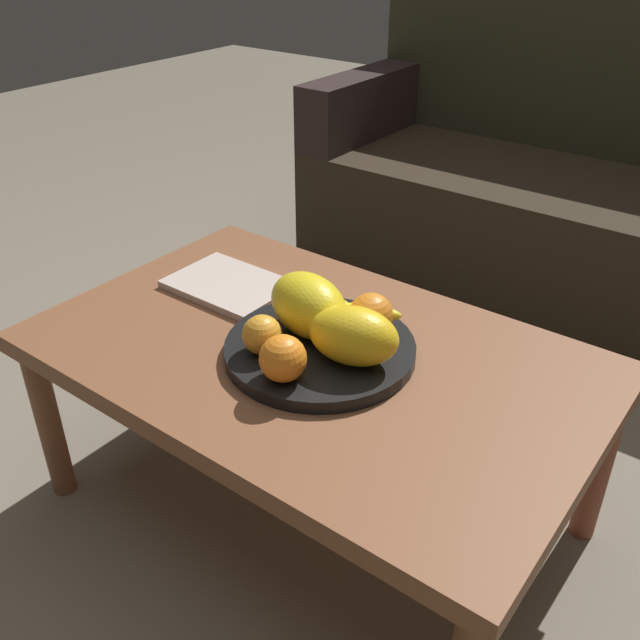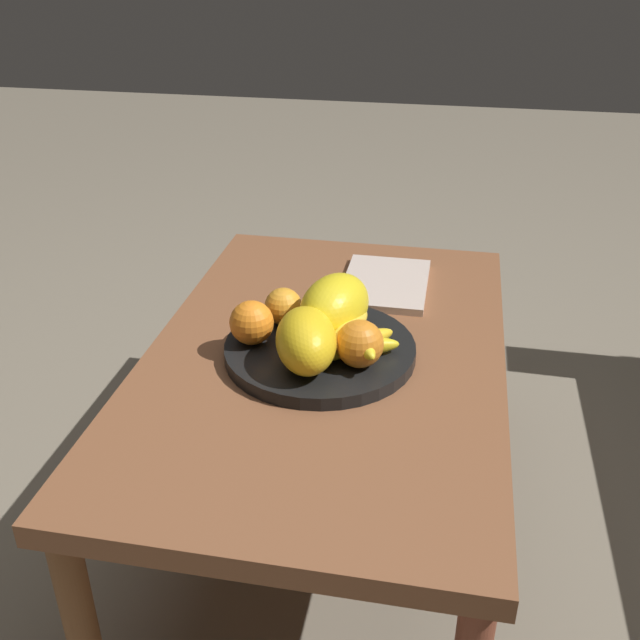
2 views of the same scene
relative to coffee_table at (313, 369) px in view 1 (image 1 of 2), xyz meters
name	(u,v)px [view 1 (image 1 of 2)]	position (x,y,z in m)	size (l,w,h in m)	color
ground_plane	(314,508)	(0.00, 0.00, -0.37)	(8.00, 8.00, 0.00)	#766C5B
coffee_table	(313,369)	(0.00, 0.00, 0.00)	(1.04, 0.66, 0.41)	brown
couch	(581,201)	(0.06, 1.32, -0.06)	(1.70, 0.70, 0.90)	#2D2318
fruit_bowl	(320,349)	(0.02, -0.01, 0.06)	(0.35, 0.35, 0.03)	black
melon_large_front	(354,336)	(0.10, -0.02, 0.12)	(0.16, 0.10, 0.10)	yellow
melon_smaller_beside	(308,305)	(-0.02, 0.01, 0.13)	(0.17, 0.12, 0.12)	yellow
orange_front	(262,335)	(-0.04, -0.09, 0.11)	(0.07, 0.07, 0.07)	orange
orange_left	(371,315)	(0.08, 0.07, 0.11)	(0.08, 0.08, 0.08)	orange
orange_back	(283,358)	(0.04, -0.13, 0.11)	(0.08, 0.08, 0.08)	orange
banana_bunch	(351,319)	(0.04, 0.06, 0.10)	(0.17, 0.15, 0.06)	yellow
magazine	(229,285)	(-0.29, 0.08, 0.05)	(0.25, 0.18, 0.02)	beige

